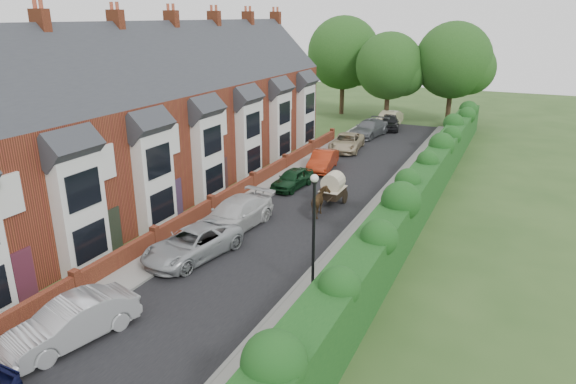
{
  "coord_description": "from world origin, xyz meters",
  "views": [
    {
      "loc": [
        10.24,
        -13.09,
        10.81
      ],
      "look_at": [
        -0.25,
        9.5,
        2.2
      ],
      "focal_mm": 32.0,
      "sensor_mm": 36.0,
      "label": 1
    }
  ],
  "objects_px": {
    "car_green": "(292,179)",
    "car_red": "(323,160)",
    "car_silver_b": "(193,244)",
    "horse": "(320,203)",
    "horse_cart": "(333,186)",
    "car_black": "(390,122)",
    "car_beige": "(347,142)",
    "car_grey": "(369,128)",
    "lamppost": "(314,220)",
    "car_silver_a": "(72,322)",
    "car_white": "(235,215)"
  },
  "relations": [
    {
      "from": "lamppost",
      "to": "car_black",
      "type": "height_order",
      "value": "lamppost"
    },
    {
      "from": "car_silver_a",
      "to": "horse",
      "type": "height_order",
      "value": "horse"
    },
    {
      "from": "car_beige",
      "to": "car_grey",
      "type": "distance_m",
      "value": 5.88
    },
    {
      "from": "car_black",
      "to": "car_grey",
      "type": "bearing_deg",
      "value": -117.61
    },
    {
      "from": "car_silver_a",
      "to": "car_white",
      "type": "distance_m",
      "value": 11.07
    },
    {
      "from": "car_silver_b",
      "to": "car_red",
      "type": "height_order",
      "value": "same"
    },
    {
      "from": "lamppost",
      "to": "horse_cart",
      "type": "xyz_separation_m",
      "value": [
        -2.92,
        10.29,
        -2.14
      ]
    },
    {
      "from": "car_grey",
      "to": "car_black",
      "type": "relative_size",
      "value": 1.22
    },
    {
      "from": "car_silver_b",
      "to": "horse",
      "type": "distance_m",
      "value": 8.18
    },
    {
      "from": "car_silver_b",
      "to": "car_black",
      "type": "relative_size",
      "value": 1.18
    },
    {
      "from": "lamppost",
      "to": "horse",
      "type": "distance_m",
      "value": 9.08
    },
    {
      "from": "car_green",
      "to": "car_grey",
      "type": "relative_size",
      "value": 0.71
    },
    {
      "from": "car_black",
      "to": "horse_cart",
      "type": "bearing_deg",
      "value": -97.97
    },
    {
      "from": "car_red",
      "to": "horse_cart",
      "type": "distance_m",
      "value": 7.36
    },
    {
      "from": "horse_cart",
      "to": "car_red",
      "type": "bearing_deg",
      "value": 115.87
    },
    {
      "from": "car_grey",
      "to": "horse_cart",
      "type": "relative_size",
      "value": 1.9
    },
    {
      "from": "car_white",
      "to": "car_green",
      "type": "distance_m",
      "value": 7.42
    },
    {
      "from": "car_silver_b",
      "to": "car_green",
      "type": "xyz_separation_m",
      "value": [
        0.0,
        11.29,
        -0.07
      ]
    },
    {
      "from": "car_green",
      "to": "car_black",
      "type": "bearing_deg",
      "value": 92.79
    },
    {
      "from": "car_silver_a",
      "to": "car_black",
      "type": "relative_size",
      "value": 1.06
    },
    {
      "from": "car_white",
      "to": "car_red",
      "type": "relative_size",
      "value": 1.25
    },
    {
      "from": "car_black",
      "to": "horse",
      "type": "bearing_deg",
      "value": -98.45
    },
    {
      "from": "car_beige",
      "to": "horse_cart",
      "type": "xyz_separation_m",
      "value": [
        3.48,
        -12.84,
        0.46
      ]
    },
    {
      "from": "car_grey",
      "to": "car_black",
      "type": "bearing_deg",
      "value": 85.26
    },
    {
      "from": "car_white",
      "to": "horse",
      "type": "relative_size",
      "value": 2.84
    },
    {
      "from": "car_beige",
      "to": "car_red",
      "type": "bearing_deg",
      "value": -94.34
    },
    {
      "from": "car_grey",
      "to": "horse",
      "type": "relative_size",
      "value": 2.79
    },
    {
      "from": "car_grey",
      "to": "car_black",
      "type": "distance_m",
      "value": 4.01
    },
    {
      "from": "lamppost",
      "to": "car_beige",
      "type": "bearing_deg",
      "value": 105.47
    },
    {
      "from": "car_grey",
      "to": "car_beige",
      "type": "bearing_deg",
      "value": -83.08
    },
    {
      "from": "car_silver_a",
      "to": "horse_cart",
      "type": "distance_m",
      "value": 17.03
    },
    {
      "from": "car_red",
      "to": "car_black",
      "type": "bearing_deg",
      "value": 78.94
    },
    {
      "from": "car_beige",
      "to": "car_silver_a",
      "type": "bearing_deg",
      "value": -96.91
    },
    {
      "from": "car_red",
      "to": "car_grey",
      "type": "bearing_deg",
      "value": 82.44
    },
    {
      "from": "lamppost",
      "to": "car_black",
      "type": "distance_m",
      "value": 33.4
    },
    {
      "from": "car_silver_a",
      "to": "horse",
      "type": "distance_m",
      "value": 15.01
    },
    {
      "from": "car_red",
      "to": "lamppost",
      "type": "bearing_deg",
      "value": -77.92
    },
    {
      "from": "car_black",
      "to": "car_green",
      "type": "bearing_deg",
      "value": -107.04
    },
    {
      "from": "car_black",
      "to": "horse",
      "type": "height_order",
      "value": "horse"
    },
    {
      "from": "lamppost",
      "to": "car_grey",
      "type": "xyz_separation_m",
      "value": [
        -6.18,
        29.0,
        -2.53
      ]
    },
    {
      "from": "car_silver_a",
      "to": "car_green",
      "type": "distance_m",
      "value": 18.48
    },
    {
      "from": "car_green",
      "to": "car_red",
      "type": "height_order",
      "value": "car_red"
    },
    {
      "from": "car_black",
      "to": "car_red",
      "type": "bearing_deg",
      "value": -107.01
    },
    {
      "from": "car_green",
      "to": "car_red",
      "type": "distance_m",
      "value": 4.79
    },
    {
      "from": "lamppost",
      "to": "horse_cart",
      "type": "height_order",
      "value": "lamppost"
    },
    {
      "from": "lamppost",
      "to": "horse",
      "type": "xyz_separation_m",
      "value": [
        -2.92,
        8.23,
        -2.49
      ]
    },
    {
      "from": "car_silver_b",
      "to": "horse_cart",
      "type": "distance_m",
      "value": 10.09
    },
    {
      "from": "horse_cart",
      "to": "car_beige",
      "type": "bearing_deg",
      "value": 105.18
    },
    {
      "from": "car_green",
      "to": "horse_cart",
      "type": "bearing_deg",
      "value": -21.59
    },
    {
      "from": "car_red",
      "to": "car_green",
      "type": "bearing_deg",
      "value": -101.18
    }
  ]
}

